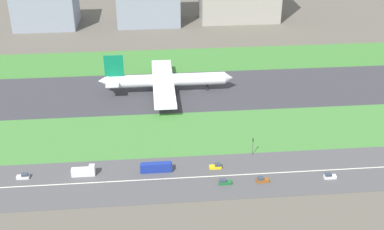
{
  "coord_description": "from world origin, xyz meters",
  "views": [
    {
      "loc": [
        -22.51,
        -217.33,
        102.19
      ],
      "look_at": [
        -5.75,
        -36.5,
        6.0
      ],
      "focal_mm": 45.92,
      "sensor_mm": 36.0,
      "label": 1
    }
  ],
  "objects_px": {
    "traffic_light": "(253,145)",
    "truck_0": "(84,171)",
    "car_4": "(330,176)",
    "car_3": "(216,166)",
    "airliner": "(164,80)",
    "bus_0": "(156,167)",
    "car_5": "(224,182)",
    "car_0": "(262,180)",
    "terminal_building": "(46,6)",
    "car_2": "(23,176)"
  },
  "relations": [
    {
      "from": "traffic_light",
      "to": "car_3",
      "type": "bearing_deg",
      "value": -152.21
    },
    {
      "from": "car_4",
      "to": "car_3",
      "type": "relative_size",
      "value": 1.0
    },
    {
      "from": "airliner",
      "to": "terminal_building",
      "type": "height_order",
      "value": "terminal_building"
    },
    {
      "from": "airliner",
      "to": "terminal_building",
      "type": "distance_m",
      "value": 136.08
    },
    {
      "from": "airliner",
      "to": "car_3",
      "type": "xyz_separation_m",
      "value": [
        16.28,
        -68.0,
        -5.31
      ]
    },
    {
      "from": "car_5",
      "to": "car_3",
      "type": "relative_size",
      "value": 1.0
    },
    {
      "from": "bus_0",
      "to": "car_5",
      "type": "relative_size",
      "value": 2.64
    },
    {
      "from": "airliner",
      "to": "car_4",
      "type": "xyz_separation_m",
      "value": [
        55.82,
        -78.0,
        -5.31
      ]
    },
    {
      "from": "traffic_light",
      "to": "truck_0",
      "type": "bearing_deg",
      "value": -172.78
    },
    {
      "from": "car_4",
      "to": "truck_0",
      "type": "bearing_deg",
      "value": -6.52
    },
    {
      "from": "car_2",
      "to": "traffic_light",
      "type": "relative_size",
      "value": 0.61
    },
    {
      "from": "car_3",
      "to": "terminal_building",
      "type": "relative_size",
      "value": 0.11
    },
    {
      "from": "car_3",
      "to": "car_2",
      "type": "bearing_deg",
      "value": 180.0
    },
    {
      "from": "airliner",
      "to": "car_5",
      "type": "bearing_deg",
      "value": -77.07
    },
    {
      "from": "truck_0",
      "to": "car_3",
      "type": "bearing_deg",
      "value": 0.0
    },
    {
      "from": "traffic_light",
      "to": "terminal_building",
      "type": "xyz_separation_m",
      "value": [
        -105.4,
        174.01,
        9.21
      ]
    },
    {
      "from": "airliner",
      "to": "car_2",
      "type": "distance_m",
      "value": 86.43
    },
    {
      "from": "car_0",
      "to": "truck_0",
      "type": "relative_size",
      "value": 0.52
    },
    {
      "from": "bus_0",
      "to": "car_2",
      "type": "height_order",
      "value": "bus_0"
    },
    {
      "from": "car_4",
      "to": "car_3",
      "type": "height_order",
      "value": "same"
    },
    {
      "from": "airliner",
      "to": "bus_0",
      "type": "distance_m",
      "value": 68.38
    },
    {
      "from": "car_4",
      "to": "car_2",
      "type": "bearing_deg",
      "value": -5.25
    },
    {
      "from": "bus_0",
      "to": "car_5",
      "type": "distance_m",
      "value": 25.66
    },
    {
      "from": "car_0",
      "to": "car_2",
      "type": "relative_size",
      "value": 1.0
    },
    {
      "from": "car_3",
      "to": "truck_0",
      "type": "bearing_deg",
      "value": -180.0
    },
    {
      "from": "car_3",
      "to": "car_0",
      "type": "height_order",
      "value": "same"
    },
    {
      "from": "car_5",
      "to": "traffic_light",
      "type": "distance_m",
      "value": 22.78
    },
    {
      "from": "car_2",
      "to": "bus_0",
      "type": "bearing_deg",
      "value": -0.0
    },
    {
      "from": "car_4",
      "to": "terminal_building",
      "type": "relative_size",
      "value": 0.11
    },
    {
      "from": "bus_0",
      "to": "terminal_building",
      "type": "xyz_separation_m",
      "value": [
        -68.23,
        182.0,
        11.69
      ]
    },
    {
      "from": "car_3",
      "to": "truck_0",
      "type": "distance_m",
      "value": 47.94
    },
    {
      "from": "bus_0",
      "to": "truck_0",
      "type": "xyz_separation_m",
      "value": [
        -25.94,
        0.0,
        -0.15
      ]
    },
    {
      "from": "car_5",
      "to": "truck_0",
      "type": "relative_size",
      "value": 0.52
    },
    {
      "from": "terminal_building",
      "to": "bus_0",
      "type": "bearing_deg",
      "value": -69.45
    },
    {
      "from": "car_2",
      "to": "truck_0",
      "type": "xyz_separation_m",
      "value": [
        21.42,
        -0.0,
        0.75
      ]
    },
    {
      "from": "car_0",
      "to": "terminal_building",
      "type": "bearing_deg",
      "value": -61.28
    },
    {
      "from": "airliner",
      "to": "bus_0",
      "type": "xyz_separation_m",
      "value": [
        -5.72,
        -68.0,
        -4.41
      ]
    },
    {
      "from": "bus_0",
      "to": "truck_0",
      "type": "distance_m",
      "value": 25.94
    },
    {
      "from": "airliner",
      "to": "terminal_building",
      "type": "relative_size",
      "value": 1.62
    },
    {
      "from": "traffic_light",
      "to": "airliner",
      "type": "bearing_deg",
      "value": 117.66
    },
    {
      "from": "traffic_light",
      "to": "car_0",
      "type": "bearing_deg",
      "value": -90.57
    },
    {
      "from": "bus_0",
      "to": "car_0",
      "type": "relative_size",
      "value": 2.64
    },
    {
      "from": "car_0",
      "to": "car_2",
      "type": "distance_m",
      "value": 84.94
    },
    {
      "from": "car_4",
      "to": "terminal_building",
      "type": "xyz_separation_m",
      "value": [
        -129.77,
        192.0,
        12.58
      ]
    },
    {
      "from": "car_3",
      "to": "car_0",
      "type": "relative_size",
      "value": 1.0
    },
    {
      "from": "car_5",
      "to": "car_3",
      "type": "height_order",
      "value": "same"
    },
    {
      "from": "airliner",
      "to": "car_4",
      "type": "distance_m",
      "value": 96.06
    },
    {
      "from": "car_4",
      "to": "bus_0",
      "type": "bearing_deg",
      "value": -9.23
    },
    {
      "from": "traffic_light",
      "to": "terminal_building",
      "type": "bearing_deg",
      "value": 121.2
    },
    {
      "from": "truck_0",
      "to": "car_4",
      "type": "bearing_deg",
      "value": -6.52
    }
  ]
}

